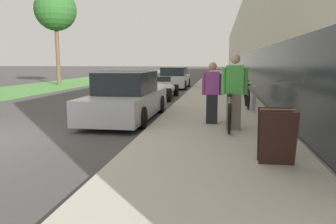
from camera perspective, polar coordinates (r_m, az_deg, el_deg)
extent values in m
cube|color=#BCB5A5|center=(27.29, 8.90, 5.10)|extent=(3.46, 70.00, 0.14)
cube|color=beige|center=(35.91, 20.16, 10.91)|extent=(10.00, 70.00, 6.87)
cube|color=#1E2328|center=(35.28, 11.97, 7.75)|extent=(0.10, 63.00, 2.20)
cube|color=#518E42|center=(33.64, -12.68, 5.58)|extent=(5.24, 70.00, 0.03)
torus|color=black|center=(9.19, 10.37, 0.58)|extent=(0.06, 0.71, 0.71)
torus|color=black|center=(7.61, 10.64, -1.12)|extent=(0.06, 0.71, 0.71)
cylinder|color=#B7BCC1|center=(8.37, 10.54, 1.26)|extent=(0.04, 1.36, 0.04)
cylinder|color=#B7BCC1|center=(8.06, 10.57, 0.26)|extent=(0.04, 0.81, 0.33)
cylinder|color=#B7BCC1|center=(7.84, 10.66, 1.83)|extent=(0.03, 0.03, 0.29)
cube|color=black|center=(7.83, 10.69, 2.90)|extent=(0.11, 0.22, 0.05)
cylinder|color=#B7BCC1|center=(9.02, 10.46, 2.79)|extent=(0.03, 0.03, 0.31)
cylinder|color=silver|center=(9.01, 10.48, 3.76)|extent=(0.52, 0.03, 0.03)
cube|color=#756B5B|center=(8.10, 11.36, 0.07)|extent=(0.34, 0.24, 0.88)
cube|color=#4CB74C|center=(8.03, 11.53, 5.56)|extent=(0.41, 0.24, 0.67)
cylinder|color=#4CB74C|center=(8.02, 9.67, 5.36)|extent=(0.10, 0.10, 0.64)
cylinder|color=#4CB74C|center=(8.04, 13.36, 5.26)|extent=(0.10, 0.10, 0.64)
sphere|color=tan|center=(8.01, 11.64, 9.08)|extent=(0.24, 0.24, 0.24)
cube|color=black|center=(8.82, 7.65, 0.55)|extent=(0.30, 0.22, 0.78)
cube|color=#933D93|center=(8.75, 7.74, 5.02)|extent=(0.37, 0.22, 0.60)
cylinder|color=#933D93|center=(8.76, 6.23, 4.85)|extent=(0.09, 0.09, 0.57)
cylinder|color=#933D93|center=(8.75, 9.25, 4.79)|extent=(0.09, 0.09, 0.57)
sphere|color=tan|center=(8.73, 7.80, 7.89)|extent=(0.21, 0.21, 0.21)
cylinder|color=gray|center=(10.94, 14.91, 2.02)|extent=(0.05, 0.05, 0.82)
cylinder|color=gray|center=(11.49, 14.63, 2.34)|extent=(0.05, 0.05, 0.82)
cylinder|color=gray|center=(11.18, 14.85, 4.28)|extent=(0.05, 0.55, 0.05)
torus|color=black|center=(12.50, 13.45, 2.61)|extent=(0.06, 0.70, 0.70)
torus|color=black|center=(11.55, 13.81, 2.10)|extent=(0.06, 0.70, 0.70)
cylinder|color=red|center=(12.00, 13.66, 3.37)|extent=(0.04, 0.82, 0.04)
cylinder|color=red|center=(11.82, 13.72, 2.80)|extent=(0.04, 0.50, 0.32)
cylinder|color=red|center=(11.68, 13.81, 3.93)|extent=(0.03, 0.03, 0.29)
cube|color=black|center=(11.67, 13.83, 4.64)|extent=(0.11, 0.22, 0.05)
cylinder|color=red|center=(12.39, 13.54, 4.24)|extent=(0.03, 0.03, 0.30)
cylinder|color=silver|center=(12.38, 13.57, 4.94)|extent=(0.52, 0.03, 0.03)
torus|color=black|center=(14.77, 13.29, 3.55)|extent=(0.06, 0.70, 0.70)
torus|color=black|center=(13.65, 13.64, 3.12)|extent=(0.06, 0.70, 0.70)
cylinder|color=#B7BCC1|center=(14.20, 13.49, 4.20)|extent=(0.04, 0.96, 0.04)
cylinder|color=#B7BCC1|center=(13.98, 13.55, 3.72)|extent=(0.04, 0.58, 0.32)
cylinder|color=#B7BCC1|center=(13.83, 13.63, 4.68)|extent=(0.03, 0.03, 0.29)
cube|color=black|center=(13.82, 13.65, 5.28)|extent=(0.11, 0.22, 0.05)
cylinder|color=#B7BCC1|center=(14.66, 13.37, 4.94)|extent=(0.03, 0.03, 0.31)
cylinder|color=silver|center=(14.65, 13.39, 5.54)|extent=(0.52, 0.03, 0.03)
cube|color=#331E19|center=(5.43, 18.68, -4.50)|extent=(0.56, 0.20, 0.89)
cube|color=#331E19|center=(5.77, 18.09, -3.69)|extent=(0.56, 0.20, 0.89)
cylinder|color=#93704C|center=(5.52, 18.60, 0.39)|extent=(0.56, 0.03, 0.03)
cube|color=silver|center=(10.30, -7.12, 1.49)|extent=(1.71, 4.72, 0.68)
cube|color=#1E2328|center=(10.24, -7.19, 5.16)|extent=(1.47, 2.36, 0.65)
cylinder|color=silver|center=(10.72, -6.45, 7.33)|extent=(1.83, 0.04, 0.04)
cylinder|color=silver|center=(9.73, -8.08, 7.16)|extent=(1.83, 0.04, 0.04)
cylinder|color=black|center=(11.90, -8.86, 1.52)|extent=(0.22, 0.60, 0.60)
cylinder|color=black|center=(11.52, -1.38, 1.38)|extent=(0.22, 0.60, 0.60)
cylinder|color=black|center=(9.27, -14.21, -0.70)|extent=(0.22, 0.60, 0.60)
cylinder|color=black|center=(8.78, -4.70, -0.99)|extent=(0.22, 0.60, 0.60)
ellipsoid|color=white|center=(16.02, -1.79, 4.05)|extent=(1.58, 4.38, 0.65)
cube|color=#1E2328|center=(16.52, -1.44, 5.75)|extent=(1.11, 0.04, 0.26)
cylinder|color=black|center=(17.42, -3.39, 3.89)|extent=(0.22, 0.60, 0.60)
cylinder|color=black|center=(17.17, 1.42, 3.83)|extent=(0.22, 0.60, 0.60)
cylinder|color=black|center=(14.96, -5.47, 3.06)|extent=(0.22, 0.60, 0.60)
cylinder|color=black|center=(14.66, 0.10, 2.98)|extent=(0.22, 0.60, 0.60)
cube|color=white|center=(22.27, 1.08, 5.49)|extent=(1.79, 4.35, 0.70)
cube|color=#1E2328|center=(22.25, 1.09, 7.09)|extent=(1.54, 2.18, 0.55)
cylinder|color=black|center=(23.70, -0.48, 5.21)|extent=(0.22, 0.60, 0.60)
cylinder|color=black|center=(23.49, 3.54, 5.16)|extent=(0.22, 0.60, 0.60)
cylinder|color=black|center=(21.13, -1.65, 4.77)|extent=(0.22, 0.60, 0.60)
cylinder|color=black|center=(20.89, 2.85, 4.71)|extent=(0.22, 0.60, 0.60)
cylinder|color=brown|center=(26.21, -18.64, 9.34)|extent=(0.28, 0.28, 4.48)
sphere|color=#285B23|center=(26.47, -19.01, 16.50)|extent=(3.04, 3.04, 3.04)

